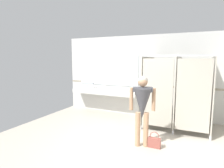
{
  "coord_description": "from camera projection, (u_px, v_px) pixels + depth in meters",
  "views": [
    {
      "loc": [
        1.69,
        -3.43,
        1.95
      ],
      "look_at": [
        -0.67,
        1.61,
        1.19
      ],
      "focal_mm": 30.11,
      "sensor_mm": 36.0,
      "label": 1
    }
  ],
  "objects": [
    {
      "name": "ground_plane",
      "position": [
        108.0,
        152.0,
        4.06
      ],
      "size": [
        6.01,
        6.17,
        0.1
      ],
      "primitive_type": "cube",
      "color": "#B2A899"
    },
    {
      "name": "wall_back",
      "position": [
        145.0,
        76.0,
        6.42
      ],
      "size": [
        6.01,
        0.12,
        2.73
      ],
      "primitive_type": "cube",
      "color": "silver",
      "rests_on": "ground_plane"
    },
    {
      "name": "wall_back_tile_band",
      "position": [
        144.0,
        85.0,
        6.4
      ],
      "size": [
        6.01,
        0.01,
        0.06
      ],
      "primitive_type": "cube",
      "color": "#9E937F",
      "rests_on": "wall_back"
    },
    {
      "name": "vanity_counter",
      "position": [
        106.0,
        96.0,
        6.87
      ],
      "size": [
        2.45,
        0.53,
        0.94
      ],
      "color": "silver",
      "rests_on": "ground_plane"
    },
    {
      "name": "mirror_panel",
      "position": [
        108.0,
        70.0,
        6.92
      ],
      "size": [
        2.35,
        0.02,
        1.11
      ],
      "primitive_type": "cube",
      "color": "silver",
      "rests_on": "wall_back"
    },
    {
      "name": "bathroom_stalls",
      "position": [
        177.0,
        91.0,
        5.13
      ],
      "size": [
        1.79,
        1.38,
        2.04
      ],
      "color": "#B2AD9E",
      "rests_on": "ground_plane"
    },
    {
      "name": "person_standing",
      "position": [
        142.0,
        103.0,
        4.08
      ],
      "size": [
        0.53,
        0.5,
        1.58
      ],
      "color": "tan",
      "rests_on": "ground_plane"
    },
    {
      "name": "handbag",
      "position": [
        154.0,
        142.0,
        4.13
      ],
      "size": [
        0.27,
        0.11,
        0.36
      ],
      "color": "#934C42",
      "rests_on": "ground_plane"
    },
    {
      "name": "soap_dispenser",
      "position": [
        93.0,
        86.0,
        7.14
      ],
      "size": [
        0.07,
        0.07,
        0.19
      ],
      "color": "white",
      "rests_on": "vanity_counter"
    },
    {
      "name": "paper_cup",
      "position": [
        107.0,
        90.0,
        6.58
      ],
      "size": [
        0.07,
        0.07,
        0.09
      ],
      "primitive_type": "cylinder",
      "color": "white",
      "rests_on": "vanity_counter"
    },
    {
      "name": "floor_drain_cover",
      "position": [
        86.0,
        132.0,
        5.04
      ],
      "size": [
        0.14,
        0.14,
        0.01
      ],
      "primitive_type": "cylinder",
      "color": "#B7BABF",
      "rests_on": "ground_plane"
    }
  ]
}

